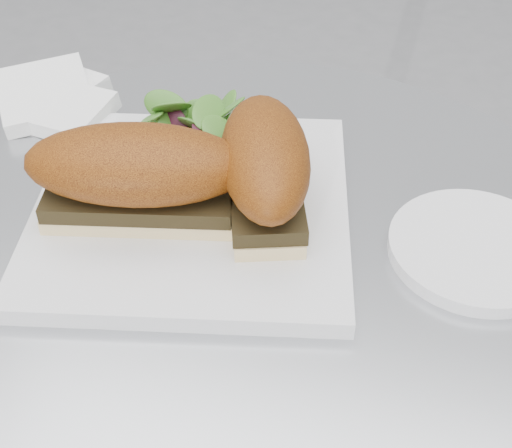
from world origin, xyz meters
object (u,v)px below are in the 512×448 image
Objects in this scene: plate at (193,208)px; sandwich_left at (138,173)px; sandwich_right at (265,165)px; saucer at (475,249)px.

sandwich_left is (-0.03, -0.03, 0.05)m from plate.
sandwich_left and sandwich_right have the same top height.
sandwich_left reaches higher than plate.
saucer is (0.27, 0.04, -0.05)m from sandwich_left.
sandwich_left is at bearing -172.22° from saucer.
sandwich_left reaches higher than saucer.
sandwich_left is at bearing -87.09° from sandwich_right.
plate is 0.24m from saucer.
saucer is (0.24, 0.01, -0.00)m from plate.
sandwich_right is at bearing 9.03° from sandwich_left.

